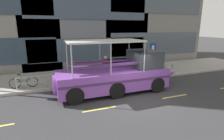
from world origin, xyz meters
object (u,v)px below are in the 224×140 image
leaned_bicycle (24,82)px  pedestrian_mid_left (106,65)px  parking_sign (152,53)px  duck_tour_boat (120,75)px  pedestrian_near_bow (135,62)px

leaned_bicycle → pedestrian_mid_left: size_ratio=1.01×
parking_sign → leaned_bicycle: parking_sign is taller
parking_sign → duck_tour_boat: size_ratio=0.30×
leaned_bicycle → pedestrian_near_bow: size_ratio=0.98×
parking_sign → pedestrian_near_bow: (-1.61, 0.10, -0.71)m
duck_tour_boat → pedestrian_mid_left: bearing=91.5°
duck_tour_boat → pedestrian_near_bow: size_ratio=4.96×
pedestrian_near_bow → pedestrian_mid_left: bearing=-179.1°
parking_sign → leaned_bicycle: size_ratio=1.50×
pedestrian_near_bow → pedestrian_mid_left: size_ratio=1.03×
pedestrian_near_bow → leaned_bicycle: bearing=-176.8°
parking_sign → pedestrian_mid_left: bearing=179.2°
pedestrian_mid_left → duck_tour_boat: bearing=-88.5°
pedestrian_mid_left → parking_sign: bearing=-0.8°
leaned_bicycle → duck_tour_boat: (5.98, -2.33, 0.55)m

